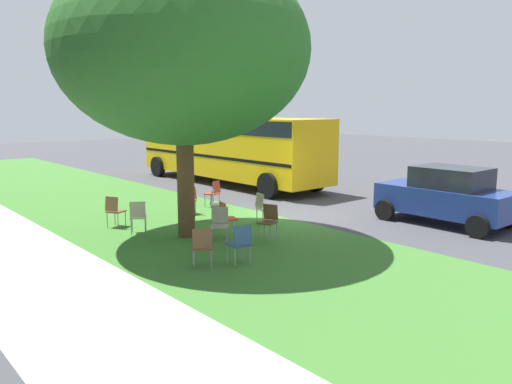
% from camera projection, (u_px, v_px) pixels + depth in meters
% --- Properties ---
extents(ground, '(80.00, 80.00, 0.00)m').
position_uv_depth(ground, '(285.00, 216.00, 15.41)').
color(ground, '#424247').
extents(grass_verge, '(48.00, 6.00, 0.01)m').
position_uv_depth(grass_verge, '(199.00, 232.00, 13.36)').
color(grass_verge, '#3D752D').
rests_on(grass_verge, ground).
extents(sidewalk_strip, '(48.00, 2.80, 0.01)m').
position_uv_depth(sidewalk_strip, '(25.00, 265.00, 10.53)').
color(sidewalk_strip, '#ADA89E').
rests_on(sidewalk_strip, ground).
extents(street_tree, '(6.25, 6.25, 6.98)m').
position_uv_depth(street_tree, '(183.00, 51.00, 12.16)').
color(street_tree, brown).
rests_on(street_tree, ground).
extents(chair_0, '(0.56, 0.57, 0.88)m').
position_uv_depth(chair_0, '(114.00, 209.00, 13.83)').
color(chair_0, brown).
rests_on(chair_0, ground).
extents(chair_1, '(0.59, 0.59, 0.88)m').
position_uv_depth(chair_1, '(216.00, 202.00, 14.79)').
color(chair_1, '#ADA393').
rests_on(chair_1, ground).
extents(chair_2, '(0.52, 0.52, 0.88)m').
position_uv_depth(chair_2, '(226.00, 216.00, 12.93)').
color(chair_2, '#C64C1E').
rests_on(chair_2, ground).
extents(chair_3, '(0.50, 0.50, 0.88)m').
position_uv_depth(chair_3, '(263.00, 206.00, 14.31)').
color(chair_3, beige).
rests_on(chair_3, ground).
extents(chair_4, '(0.49, 0.48, 0.88)m').
position_uv_depth(chair_4, '(240.00, 242.00, 10.44)').
color(chair_4, '#335184').
rests_on(chair_4, ground).
extents(chair_5, '(0.54, 0.53, 0.88)m').
position_uv_depth(chair_5, '(214.00, 192.00, 16.73)').
color(chair_5, '#B7332D').
rests_on(chair_5, ground).
extents(chair_6, '(0.57, 0.57, 0.88)m').
position_uv_depth(chair_6, '(202.00, 245.00, 10.19)').
color(chair_6, brown).
rests_on(chair_6, ground).
extents(chair_7, '(0.48, 0.49, 0.88)m').
position_uv_depth(chair_7, '(190.00, 198.00, 15.57)').
color(chair_7, '#B7332D').
rests_on(chair_7, ground).
extents(chair_8, '(0.53, 0.54, 0.88)m').
position_uv_depth(chair_8, '(269.00, 219.00, 12.60)').
color(chair_8, brown).
rests_on(chair_8, ground).
extents(chair_9, '(0.57, 0.57, 0.88)m').
position_uv_depth(chair_9, '(138.00, 215.00, 13.09)').
color(chair_9, beige).
rests_on(chair_9, ground).
extents(chair_10, '(0.59, 0.59, 0.88)m').
position_uv_depth(chair_10, '(220.00, 222.00, 12.21)').
color(chair_10, '#ADA393').
rests_on(chair_10, ground).
extents(parked_car, '(3.70, 1.92, 1.65)m').
position_uv_depth(parked_car, '(446.00, 195.00, 14.17)').
color(parked_car, navy).
rests_on(parked_car, ground).
extents(school_bus, '(10.40, 2.80, 2.88)m').
position_uv_depth(school_bus, '(228.00, 143.00, 21.82)').
color(school_bus, yellow).
rests_on(school_bus, ground).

